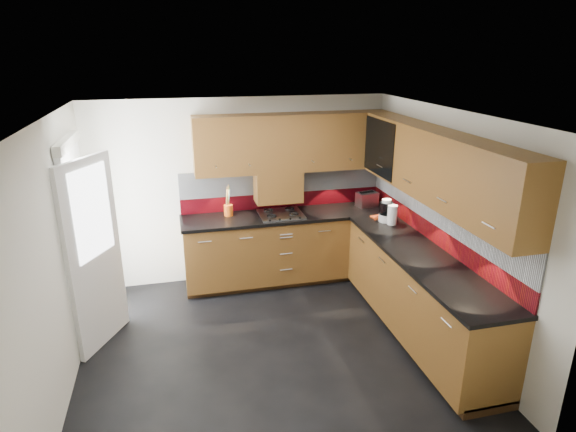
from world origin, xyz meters
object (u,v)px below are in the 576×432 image
object	(u,v)px
utensil_pot	(228,209)
gas_hob	(281,214)
food_processor	(386,211)
toaster	(367,199)

from	to	relation	value
utensil_pot	gas_hob	bearing A→B (deg)	-12.32
utensil_pot	food_processor	distance (m)	1.97
toaster	gas_hob	bearing A→B (deg)	-175.75
toaster	utensil_pot	bearing A→B (deg)	178.37
utensil_pot	toaster	world-z (taller)	utensil_pot
gas_hob	food_processor	size ratio (longest dim) A/B	1.94
food_processor	utensil_pot	bearing A→B (deg)	159.93
gas_hob	toaster	bearing A→B (deg)	4.25
gas_hob	utensil_pot	bearing A→B (deg)	167.68
utensil_pot	food_processor	xyz separation A→B (m)	(1.85, -0.68, 0.04)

